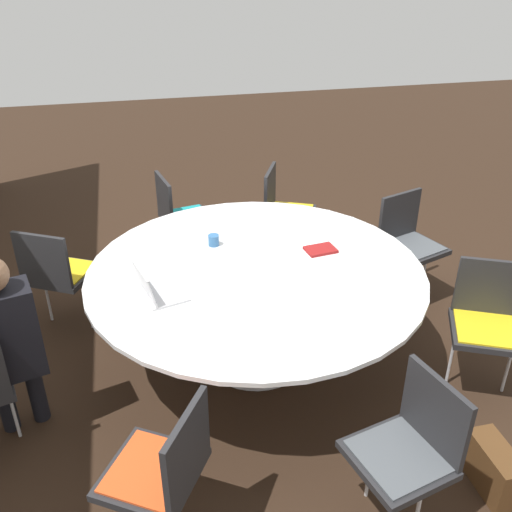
{
  "coord_description": "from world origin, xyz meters",
  "views": [
    {
      "loc": [
        -3.19,
        0.74,
        2.65
      ],
      "look_at": [
        0.0,
        0.0,
        0.84
      ],
      "focal_mm": 40.0,
      "sensor_mm": 36.0,
      "label": 1
    }
  ],
  "objects_px": {
    "chair_3": "(487,317)",
    "spiral_notebook": "(321,250)",
    "coffee_cup": "(214,240)",
    "person_0": "(5,337)",
    "chair_2": "(410,444)",
    "chair_5": "(283,206)",
    "handbag": "(494,469)",
    "chair_1": "(164,466)",
    "chair_7": "(56,269)",
    "chair_4": "(408,238)",
    "laptop": "(156,289)",
    "chair_6": "(179,213)"
  },
  "relations": [
    {
      "from": "person_0",
      "to": "coffee_cup",
      "type": "xyz_separation_m",
      "value": [
        0.79,
        -1.3,
        0.05
      ]
    },
    {
      "from": "chair_3",
      "to": "coffee_cup",
      "type": "height_order",
      "value": "chair_3"
    },
    {
      "from": "chair_7",
      "to": "person_0",
      "type": "height_order",
      "value": "person_0"
    },
    {
      "from": "coffee_cup",
      "to": "chair_4",
      "type": "bearing_deg",
      "value": -84.55
    },
    {
      "from": "chair_2",
      "to": "chair_5",
      "type": "distance_m",
      "value": 2.85
    },
    {
      "from": "chair_7",
      "to": "laptop",
      "type": "bearing_deg",
      "value": -22.24
    },
    {
      "from": "person_0",
      "to": "spiral_notebook",
      "type": "relative_size",
      "value": 5.39
    },
    {
      "from": "chair_5",
      "to": "chair_6",
      "type": "height_order",
      "value": "same"
    },
    {
      "from": "chair_3",
      "to": "spiral_notebook",
      "type": "relative_size",
      "value": 3.86
    },
    {
      "from": "chair_3",
      "to": "handbag",
      "type": "distance_m",
      "value": 0.98
    },
    {
      "from": "laptop",
      "to": "handbag",
      "type": "bearing_deg",
      "value": -140.79
    },
    {
      "from": "chair_2",
      "to": "chair_5",
      "type": "height_order",
      "value": "same"
    },
    {
      "from": "person_0",
      "to": "coffee_cup",
      "type": "bearing_deg",
      "value": 16.33
    },
    {
      "from": "chair_1",
      "to": "handbag",
      "type": "relative_size",
      "value": 2.44
    },
    {
      "from": "chair_4",
      "to": "laptop",
      "type": "height_order",
      "value": "laptop"
    },
    {
      "from": "chair_6",
      "to": "coffee_cup",
      "type": "relative_size",
      "value": 10.88
    },
    {
      "from": "chair_4",
      "to": "handbag",
      "type": "bearing_deg",
      "value": 59.23
    },
    {
      "from": "chair_3",
      "to": "coffee_cup",
      "type": "bearing_deg",
      "value": -6.12
    },
    {
      "from": "laptop",
      "to": "coffee_cup",
      "type": "height_order",
      "value": "laptop"
    },
    {
      "from": "chair_7",
      "to": "coffee_cup",
      "type": "distance_m",
      "value": 1.19
    },
    {
      "from": "chair_6",
      "to": "coffee_cup",
      "type": "distance_m",
      "value": 1.1
    },
    {
      "from": "chair_5",
      "to": "chair_1",
      "type": "bearing_deg",
      "value": -0.81
    },
    {
      "from": "chair_6",
      "to": "spiral_notebook",
      "type": "bearing_deg",
      "value": 21.86
    },
    {
      "from": "chair_1",
      "to": "handbag",
      "type": "distance_m",
      "value": 1.79
    },
    {
      "from": "person_0",
      "to": "spiral_notebook",
      "type": "bearing_deg",
      "value": -0.07
    },
    {
      "from": "laptop",
      "to": "chair_4",
      "type": "bearing_deg",
      "value": -85.35
    },
    {
      "from": "chair_2",
      "to": "chair_7",
      "type": "height_order",
      "value": "same"
    },
    {
      "from": "chair_3",
      "to": "chair_6",
      "type": "bearing_deg",
      "value": -24.11
    },
    {
      "from": "chair_2",
      "to": "chair_6",
      "type": "bearing_deg",
      "value": 1.3
    },
    {
      "from": "chair_2",
      "to": "spiral_notebook",
      "type": "xyz_separation_m",
      "value": [
        1.6,
        -0.08,
        0.21
      ]
    },
    {
      "from": "chair_7",
      "to": "person_0",
      "type": "relative_size",
      "value": 0.72
    },
    {
      "from": "chair_6",
      "to": "chair_5",
      "type": "bearing_deg",
      "value": 74.38
    },
    {
      "from": "chair_5",
      "to": "chair_7",
      "type": "distance_m",
      "value": 2.07
    },
    {
      "from": "chair_1",
      "to": "chair_3",
      "type": "xyz_separation_m",
      "value": [
        0.73,
        -2.14,
        0.0
      ]
    },
    {
      "from": "chair_5",
      "to": "coffee_cup",
      "type": "distance_m",
      "value": 1.3
    },
    {
      "from": "chair_2",
      "to": "laptop",
      "type": "distance_m",
      "value": 1.7
    },
    {
      "from": "chair_7",
      "to": "chair_2",
      "type": "bearing_deg",
      "value": -21.19
    },
    {
      "from": "chair_3",
      "to": "person_0",
      "type": "xyz_separation_m",
      "value": [
        0.2,
        2.92,
        0.19
      ]
    },
    {
      "from": "chair_6",
      "to": "coffee_cup",
      "type": "height_order",
      "value": "chair_6"
    },
    {
      "from": "chair_6",
      "to": "chair_7",
      "type": "xyz_separation_m",
      "value": [
        -0.8,
        1.0,
        0.0
      ]
    },
    {
      "from": "chair_2",
      "to": "coffee_cup",
      "type": "xyz_separation_m",
      "value": [
        1.85,
        0.64,
        0.24
      ]
    },
    {
      "from": "person_0",
      "to": "handbag",
      "type": "relative_size",
      "value": 3.41
    },
    {
      "from": "chair_4",
      "to": "chair_6",
      "type": "xyz_separation_m",
      "value": [
        0.91,
        1.77,
        0.0
      ]
    },
    {
      "from": "person_0",
      "to": "chair_7",
      "type": "bearing_deg",
      "value": 66.24
    },
    {
      "from": "chair_1",
      "to": "spiral_notebook",
      "type": "relative_size",
      "value": 3.86
    },
    {
      "from": "coffee_cup",
      "to": "person_0",
      "type": "bearing_deg",
      "value": 121.16
    },
    {
      "from": "chair_3",
      "to": "spiral_notebook",
      "type": "xyz_separation_m",
      "value": [
        0.74,
        0.89,
        0.21
      ]
    },
    {
      "from": "chair_1",
      "to": "laptop",
      "type": "bearing_deg",
      "value": 28.42
    },
    {
      "from": "chair_3",
      "to": "coffee_cup",
      "type": "relative_size",
      "value": 10.88
    },
    {
      "from": "handbag",
      "to": "chair_1",
      "type": "bearing_deg",
      "value": 87.55
    }
  ]
}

